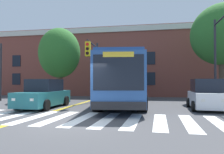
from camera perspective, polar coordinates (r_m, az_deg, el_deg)
ground_plane at (r=9.00m, az=-11.07°, el=-11.82°), size 120.00×120.00×0.00m
crosswalk at (r=9.85m, az=-4.73°, el=-10.90°), size 15.53×4.41×0.01m
lane_line_yellow_inner at (r=24.08m, az=-2.70°, el=-5.23°), size 0.12×36.00×0.01m
lane_line_yellow_outer at (r=24.04m, az=-2.33°, el=-5.23°), size 0.12×36.00×0.01m
city_bus at (r=15.82m, az=2.39°, el=-0.78°), size 4.05×12.44×3.26m
car_teal_near_lane at (r=14.71m, az=-17.32°, el=-4.45°), size 2.09×4.71×1.83m
car_white_far_lane at (r=14.23m, az=23.34°, el=-4.46°), size 2.01×3.73×1.83m
traffic_light_near_corner at (r=15.56m, az=26.54°, el=7.66°), size 0.34×3.44×5.97m
traffic_light_overhead at (r=16.74m, az=-4.89°, el=4.39°), size 0.48×3.61×4.90m
street_tree_curbside_large at (r=20.01m, az=26.91°, el=9.83°), size 6.89×7.05×7.99m
street_tree_curbside_small at (r=20.30m, az=-13.55°, el=6.04°), size 5.04×5.19×6.49m
building_facade at (r=29.08m, az=10.06°, el=3.40°), size 40.84×9.52×8.05m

